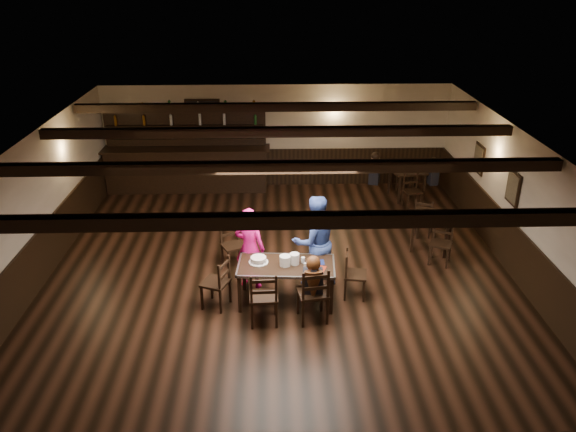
{
  "coord_description": "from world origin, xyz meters",
  "views": [
    {
      "loc": [
        -0.13,
        -9.32,
        5.53
      ],
      "look_at": [
        0.16,
        0.2,
        1.21
      ],
      "focal_mm": 35.0,
      "sensor_mm": 36.0,
      "label": 1
    }
  ],
  "objects_px": {
    "man_blue": "(315,241)",
    "bar_counter": "(187,163)",
    "dining_table": "(286,268)",
    "woman_pink": "(250,248)",
    "cake": "(258,260)",
    "chair_near_right": "(314,291)",
    "chair_near_left": "(264,295)"
  },
  "relations": [
    {
      "from": "man_blue",
      "to": "bar_counter",
      "type": "bearing_deg",
      "value": -76.92
    },
    {
      "from": "dining_table",
      "to": "woman_pink",
      "type": "bearing_deg",
      "value": 139.15
    },
    {
      "from": "cake",
      "to": "bar_counter",
      "type": "relative_size",
      "value": 0.08
    },
    {
      "from": "woman_pink",
      "to": "cake",
      "type": "distance_m",
      "value": 0.5
    },
    {
      "from": "woman_pink",
      "to": "bar_counter",
      "type": "relative_size",
      "value": 0.36
    },
    {
      "from": "cake",
      "to": "man_blue",
      "type": "bearing_deg",
      "value": 26.95
    },
    {
      "from": "woman_pink",
      "to": "man_blue",
      "type": "relative_size",
      "value": 0.89
    },
    {
      "from": "dining_table",
      "to": "man_blue",
      "type": "height_order",
      "value": "man_blue"
    },
    {
      "from": "cake",
      "to": "dining_table",
      "type": "bearing_deg",
      "value": -10.46
    },
    {
      "from": "dining_table",
      "to": "cake",
      "type": "relative_size",
      "value": 5.11
    },
    {
      "from": "chair_near_right",
      "to": "bar_counter",
      "type": "height_order",
      "value": "bar_counter"
    },
    {
      "from": "chair_near_right",
      "to": "man_blue",
      "type": "height_order",
      "value": "man_blue"
    },
    {
      "from": "man_blue",
      "to": "bar_counter",
      "type": "xyz_separation_m",
      "value": [
        -2.99,
        4.94,
        -0.16
      ]
    },
    {
      "from": "dining_table",
      "to": "chair_near_left",
      "type": "bearing_deg",
      "value": -118.93
    },
    {
      "from": "chair_near_left",
      "to": "bar_counter",
      "type": "distance_m",
      "value": 6.58
    },
    {
      "from": "chair_near_right",
      "to": "bar_counter",
      "type": "relative_size",
      "value": 0.24
    },
    {
      "from": "chair_near_left",
      "to": "chair_near_right",
      "type": "bearing_deg",
      "value": 3.86
    },
    {
      "from": "chair_near_right",
      "to": "woman_pink",
      "type": "distance_m",
      "value": 1.64
    },
    {
      "from": "dining_table",
      "to": "chair_near_left",
      "type": "relative_size",
      "value": 1.74
    },
    {
      "from": "chair_near_right",
      "to": "bar_counter",
      "type": "xyz_separation_m",
      "value": [
        -2.89,
        6.19,
        0.12
      ]
    },
    {
      "from": "dining_table",
      "to": "chair_near_right",
      "type": "distance_m",
      "value": 0.78
    },
    {
      "from": "dining_table",
      "to": "chair_near_right",
      "type": "bearing_deg",
      "value": -55.61
    },
    {
      "from": "chair_near_right",
      "to": "man_blue",
      "type": "distance_m",
      "value": 1.28
    },
    {
      "from": "man_blue",
      "to": "cake",
      "type": "distance_m",
      "value": 1.14
    },
    {
      "from": "cake",
      "to": "woman_pink",
      "type": "bearing_deg",
      "value": 109.64
    },
    {
      "from": "woman_pink",
      "to": "cake",
      "type": "bearing_deg",
      "value": 131.24
    },
    {
      "from": "man_blue",
      "to": "cake",
      "type": "relative_size",
      "value": 5.21
    },
    {
      "from": "chair_near_right",
      "to": "cake",
      "type": "height_order",
      "value": "chair_near_right"
    },
    {
      "from": "chair_near_right",
      "to": "cake",
      "type": "relative_size",
      "value": 3.04
    },
    {
      "from": "dining_table",
      "to": "chair_near_left",
      "type": "height_order",
      "value": "chair_near_left"
    },
    {
      "from": "woman_pink",
      "to": "man_blue",
      "type": "distance_m",
      "value": 1.19
    },
    {
      "from": "cake",
      "to": "bar_counter",
      "type": "bearing_deg",
      "value": 109.86
    }
  ]
}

